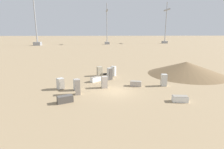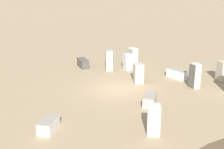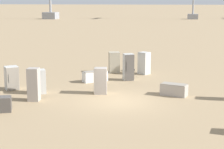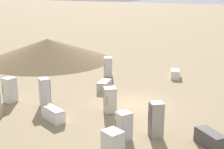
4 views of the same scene
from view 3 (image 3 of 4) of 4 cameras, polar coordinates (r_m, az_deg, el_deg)
name	(u,v)px [view 3 (image 3 of 4)]	position (r m, az deg, el deg)	size (l,w,h in m)	color
ground_plane	(118,101)	(20.51, 0.95, -4.13)	(1000.00, 1000.00, 0.00)	#9E8460
discarded_fridge_0	(95,76)	(25.49, -2.59, -0.27)	(1.54, 1.69, 0.72)	white
discarded_fridge_1	(100,81)	(22.09, -1.77, -0.95)	(0.80, 0.85, 1.55)	#A89E93
discarded_fridge_2	(114,62)	(28.62, 0.33, 1.88)	(0.96, 0.98, 1.58)	#B2A88E
discarded_fridge_3	(144,63)	(28.09, 4.90, 1.74)	(0.95, 0.99, 1.65)	silver
discarded_fridge_5	(12,78)	(23.89, -15.04, -0.51)	(1.04, 1.05, 1.46)	silver
discarded_fridge_6	(40,81)	(22.55, -10.92, -1.05)	(0.88, 0.86, 1.44)	silver
discarded_fridge_8	(34,84)	(20.94, -11.84, -1.49)	(0.74, 0.67, 1.82)	#A89E93
discarded_fridge_9	(174,90)	(22.02, 9.42, -2.29)	(1.12, 1.64, 0.69)	#A89E93
discarded_fridge_11	(128,67)	(25.80, 2.52, 1.14)	(0.82, 0.85, 1.84)	silver
scrap_tire	(129,70)	(29.39, 2.58, 0.73)	(0.95, 0.95, 0.18)	black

